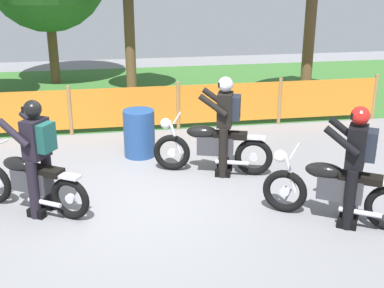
# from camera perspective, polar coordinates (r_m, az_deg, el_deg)

# --- Properties ---
(ground) EXTENTS (24.00, 24.00, 0.02)m
(ground) POSITION_cam_1_polar(r_m,az_deg,el_deg) (7.86, -6.35, -6.26)
(ground) COLOR gray
(grass_verge) EXTENTS (24.00, 6.88, 0.01)m
(grass_verge) POSITION_cam_1_polar(r_m,az_deg,el_deg) (14.23, -8.10, 5.75)
(grass_verge) COLOR #386B2D
(grass_verge) RESTS_ON ground
(barrier_fence) EXTENTS (11.47, 0.08, 1.05)m
(barrier_fence) POSITION_cam_1_polar(r_m,az_deg,el_deg) (10.77, -7.59, 4.12)
(barrier_fence) COLOR #997547
(barrier_fence) RESTS_ON ground
(motorcycle_lead) EXTENTS (1.99, 0.87, 0.98)m
(motorcycle_lead) POSITION_cam_1_polar(r_m,az_deg,el_deg) (8.60, 2.23, -0.29)
(motorcycle_lead) COLOR black
(motorcycle_lead) RESTS_ON ground
(motorcycle_trailing) EXTENTS (1.74, 1.14, 0.94)m
(motorcycle_trailing) POSITION_cam_1_polar(r_m,az_deg,el_deg) (7.66, -17.98, -4.07)
(motorcycle_trailing) COLOR black
(motorcycle_trailing) RESTS_ON ground
(motorcycle_third) EXTENTS (1.81, 1.19, 0.98)m
(motorcycle_third) POSITION_cam_1_polar(r_m,az_deg,el_deg) (7.27, 15.89, -4.97)
(motorcycle_third) COLOR black
(motorcycle_third) RESTS_ON ground
(rider_lead) EXTENTS (0.77, 0.67, 1.69)m
(rider_lead) POSITION_cam_1_polar(r_m,az_deg,el_deg) (8.42, 3.78, 2.69)
(rider_lead) COLOR black
(rider_lead) RESTS_ON ground
(rider_trailing) EXTENTS (0.79, 0.71, 1.69)m
(rider_trailing) POSITION_cam_1_polar(r_m,az_deg,el_deg) (7.35, -17.08, -0.81)
(rider_trailing) COLOR black
(rider_trailing) RESTS_ON ground
(rider_third) EXTENTS (0.79, 0.71, 1.69)m
(rider_third) POSITION_cam_1_polar(r_m,az_deg,el_deg) (7.08, 18.05, -1.70)
(rider_third) COLOR black
(rider_third) RESTS_ON ground
(oil_drum) EXTENTS (0.58, 0.58, 0.88)m
(oil_drum) POSITION_cam_1_polar(r_m,az_deg,el_deg) (9.41, -6.00, 1.22)
(oil_drum) COLOR navy
(oil_drum) RESTS_ON ground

